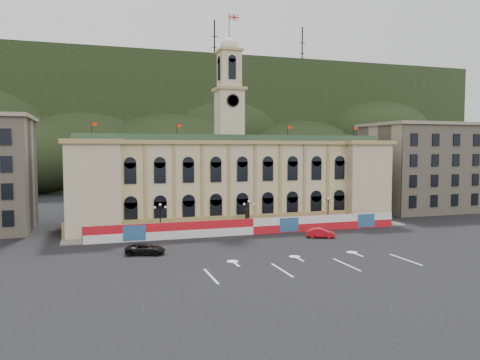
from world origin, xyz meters
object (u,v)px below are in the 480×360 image
object	(u,v)px
statue	(247,224)
red_sedan	(320,233)
black_suv	(145,249)
lamp_center	(249,213)

from	to	relation	value
statue	red_sedan	distance (m)	12.14
red_sedan	black_suv	xyz separation A→B (m)	(-26.19, -3.37, -0.01)
red_sedan	lamp_center	bearing A→B (deg)	73.85
statue	black_suv	xyz separation A→B (m)	(-17.41, -11.74, -0.50)
lamp_center	black_suv	distance (m)	20.59
statue	red_sedan	world-z (taller)	statue
statue	lamp_center	distance (m)	2.14
red_sedan	statue	bearing A→B (deg)	70.23
statue	black_suv	distance (m)	21.00
red_sedan	black_suv	distance (m)	26.41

